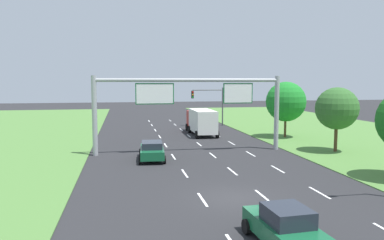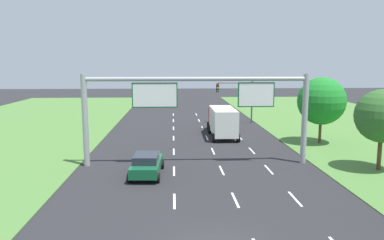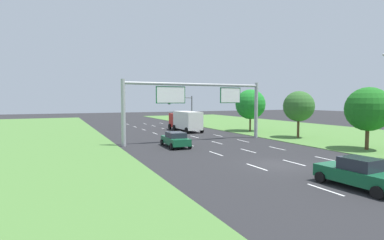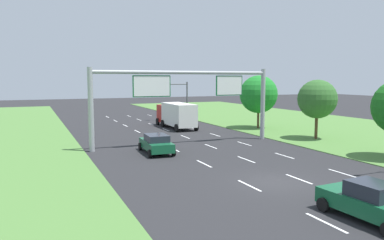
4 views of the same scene
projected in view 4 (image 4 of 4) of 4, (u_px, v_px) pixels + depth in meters
name	position (u px, v px, depth m)	size (l,w,h in m)	color
ground_plane	(275.00, 182.00, 21.91)	(200.00, 200.00, 0.00)	#262628
grass_verge_right	(383.00, 136.00, 39.35)	(24.00, 120.00, 0.06)	#4C7A38
lane_dashes_inner_left	(174.00, 149.00, 32.16)	(0.14, 62.40, 0.01)	white
lane_dashes_inner_right	(211.00, 146.00, 33.55)	(0.14, 62.40, 0.01)	white
lane_dashes_slip	(244.00, 144.00, 34.93)	(0.14, 62.40, 0.01)	white
car_near_red	(370.00, 202.00, 15.94)	(2.32, 4.47, 1.69)	#145633
car_lead_silver	(156.00, 143.00, 30.46)	(2.36, 4.58, 1.54)	#145633
box_truck	(176.00, 114.00, 46.00)	(2.74, 8.41, 3.08)	#B21E19
sign_gantry	(186.00, 92.00, 33.94)	(17.24, 0.44, 7.00)	#9EA0A5
traffic_light_mast	(175.00, 94.00, 54.63)	(4.76, 0.49, 5.60)	#47494F
roadside_tree_mid	(317.00, 99.00, 37.09)	(3.86, 3.86, 5.96)	#513823
roadside_tree_far	(259.00, 94.00, 45.24)	(4.58, 4.58, 6.46)	#513823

